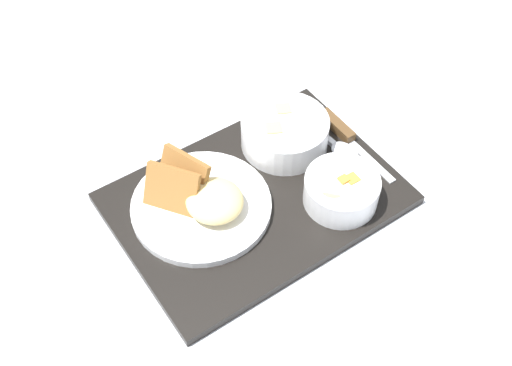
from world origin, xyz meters
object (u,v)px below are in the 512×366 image
(spoon, at_px, (338,147))
(bowl_salad, at_px, (342,189))
(bowl_soup, at_px, (285,130))
(knife, at_px, (342,130))
(plate_main, at_px, (201,202))

(spoon, bearing_deg, bowl_salad, -40.40)
(bowl_salad, height_order, bowl_soup, bowl_soup)
(bowl_salad, relative_size, knife, 0.64)
(bowl_salad, relative_size, spoon, 0.69)
(knife, distance_m, spoon, 0.04)
(bowl_salad, relative_size, plate_main, 0.54)
(bowl_soup, relative_size, knife, 0.79)
(knife, bearing_deg, bowl_soup, -111.01)
(plate_main, distance_m, spoon, 0.25)
(bowl_soup, distance_m, spoon, 0.09)
(bowl_salad, distance_m, spoon, 0.11)
(bowl_salad, xyz_separation_m, knife, (-0.08, -0.12, -0.02))
(bowl_salad, xyz_separation_m, spoon, (-0.06, -0.09, -0.02))
(bowl_soup, relative_size, spoon, 0.85)
(plate_main, bearing_deg, knife, -174.92)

